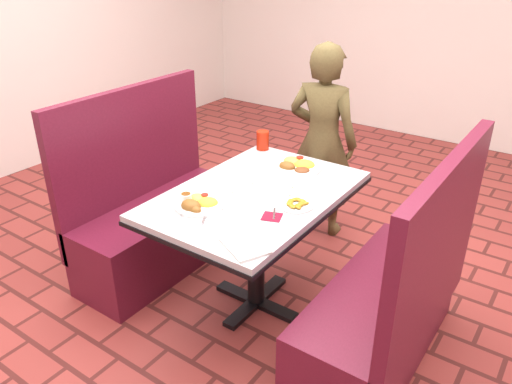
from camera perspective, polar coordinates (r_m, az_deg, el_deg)
dining_table at (r=2.73m, az=-0.00°, el=-1.81°), size 0.81×1.21×0.75m
booth_bench_left at (r=3.35m, az=-11.27°, el=-2.99°), size 0.47×1.20×1.17m
booth_bench_right at (r=2.61m, az=14.89°, el=-12.84°), size 0.47×1.20×1.17m
diner_person at (r=3.58m, az=7.57°, el=5.71°), size 0.54×0.39×1.39m
near_dinner_plate at (r=2.54m, az=-6.64°, el=-1.09°), size 0.25×0.25×0.08m
far_dinner_plate at (r=2.98m, az=4.72°, el=3.23°), size 0.30×0.30×0.08m
plantain_plate at (r=2.54m, az=4.58°, el=-1.43°), size 0.18×0.18×0.03m
maroon_napkin at (r=2.44m, az=1.83°, el=-2.84°), size 0.12×0.12×0.00m
spoon_utensil at (r=2.46m, az=2.10°, el=-2.50°), size 0.07×0.10×0.00m
red_tumbler at (r=3.24m, az=0.77°, el=5.93°), size 0.08×0.08×0.12m
paper_napkin at (r=2.20m, az=-1.25°, el=-6.22°), size 0.25×0.23×0.01m
knife_utensil at (r=2.45m, az=-5.78°, el=-2.66°), size 0.09×0.15×0.00m
fork_utensil at (r=2.49m, az=-7.43°, el=-2.19°), size 0.04×0.13×0.00m
lettuce_shreds at (r=2.71m, az=1.42°, el=0.26°), size 0.28×0.32×0.00m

